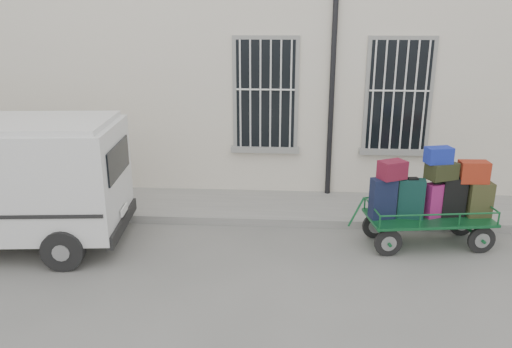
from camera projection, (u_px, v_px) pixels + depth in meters
name	position (u px, v px, depth m)	size (l,w,h in m)	color
ground	(280.00, 260.00, 8.09)	(80.00, 80.00, 0.00)	slate
building	(287.00, 50.00, 12.43)	(24.00, 5.15, 6.00)	beige
sidewalk	(283.00, 207.00, 10.17)	(24.00, 1.70, 0.15)	gray
luggage_cart	(432.00, 199.00, 8.39)	(2.46, 1.21, 1.74)	black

